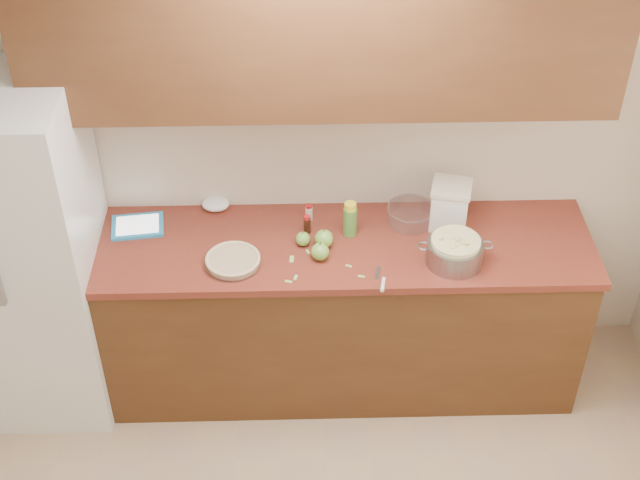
{
  "coord_description": "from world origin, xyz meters",
  "views": [
    {
      "loc": [
        -0.1,
        -1.88,
        3.64
      ],
      "look_at": [
        -0.01,
        1.43,
        0.98
      ],
      "focal_mm": 50.0,
      "sensor_mm": 36.0,
      "label": 1
    }
  ],
  "objects_px": {
    "flour_canister": "(450,205)",
    "tablet": "(138,226)",
    "colander": "(455,251)",
    "pie": "(233,261)"
  },
  "relations": [
    {
      "from": "colander",
      "to": "flour_canister",
      "type": "bearing_deg",
      "value": 87.28
    },
    {
      "from": "flour_canister",
      "to": "tablet",
      "type": "bearing_deg",
      "value": 179.51
    },
    {
      "from": "colander",
      "to": "flour_canister",
      "type": "distance_m",
      "value": 0.3
    },
    {
      "from": "pie",
      "to": "colander",
      "type": "height_order",
      "value": "colander"
    },
    {
      "from": "colander",
      "to": "flour_canister",
      "type": "relative_size",
      "value": 1.54
    },
    {
      "from": "flour_canister",
      "to": "tablet",
      "type": "relative_size",
      "value": 0.85
    },
    {
      "from": "flour_canister",
      "to": "pie",
      "type": "bearing_deg",
      "value": -165.0
    },
    {
      "from": "pie",
      "to": "flour_canister",
      "type": "distance_m",
      "value": 1.1
    },
    {
      "from": "tablet",
      "to": "flour_canister",
      "type": "bearing_deg",
      "value": -7.52
    },
    {
      "from": "pie",
      "to": "tablet",
      "type": "bearing_deg",
      "value": 148.76
    }
  ]
}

